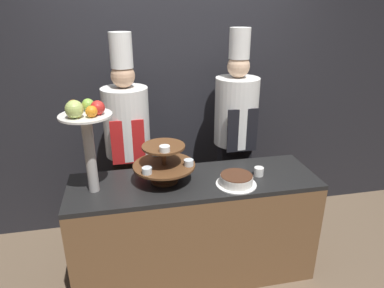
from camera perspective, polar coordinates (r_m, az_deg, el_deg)
The scene contains 8 objects.
wall_back at distance 3.22m, azimuth -2.90°, elevation 10.01°, with size 10.00×0.06×2.80m.
buffet_counter at distance 2.80m, azimuth 0.43°, elevation -13.81°, with size 1.86×0.57×0.86m.
tiered_stand at distance 2.49m, azimuth -4.69°, elevation -2.95°, with size 0.46×0.46×0.32m.
fruit_pedestal at distance 2.33m, azimuth -17.27°, elevation 2.88°, with size 0.34×0.34×0.67m.
cake_round at distance 2.51m, azimuth 7.39°, elevation -5.98°, with size 0.30×0.30×0.08m.
cup_white at distance 2.67m, azimuth 11.06°, elevation -4.52°, with size 0.07×0.07×0.07m.
chef_left at distance 2.93m, azimuth -10.66°, elevation 0.71°, with size 0.38×0.38×1.89m.
chef_center_left at distance 3.08m, azimuth 7.24°, elevation 2.39°, with size 0.38×0.38×1.91m.
Camera 1 is at (-0.48, -1.93, 2.07)m, focal length 32.00 mm.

